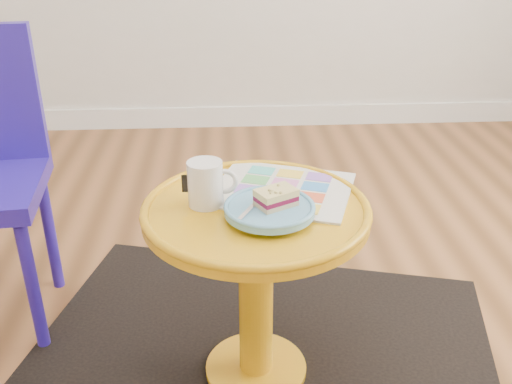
{
  "coord_description": "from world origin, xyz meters",
  "views": [
    {
      "loc": [
        -0.03,
        -1.23,
        1.13
      ],
      "look_at": [
        0.05,
        -0.04,
        0.55
      ],
      "focal_mm": 40.0,
      "sensor_mm": 36.0,
      "label": 1
    }
  ],
  "objects": [
    {
      "name": "cake_slice",
      "position": [
        0.09,
        -0.08,
        0.56
      ],
      "size": [
        0.11,
        0.09,
        0.04
      ],
      "rotation": [
        0.0,
        0.0,
        0.5
      ],
      "color": "#D3BC8C",
      "rests_on": "plate"
    },
    {
      "name": "newspaper",
      "position": [
        0.12,
        0.05,
        0.51
      ],
      "size": [
        0.41,
        0.38,
        0.01
      ],
      "primitive_type": "cube",
      "rotation": [
        0.0,
        0.0,
        -0.33
      ],
      "color": "silver",
      "rests_on": "side_table"
    },
    {
      "name": "floor",
      "position": [
        0.0,
        0.0,
        0.0
      ],
      "size": [
        4.0,
        4.0,
        0.0
      ],
      "primitive_type": "plane",
      "color": "brown",
      "rests_on": "ground"
    },
    {
      "name": "side_table",
      "position": [
        0.05,
        -0.04,
        0.37
      ],
      "size": [
        0.54,
        0.54,
        0.51
      ],
      "color": "orange",
      "rests_on": "ground"
    },
    {
      "name": "mug",
      "position": [
        -0.07,
        -0.01,
        0.57
      ],
      "size": [
        0.12,
        0.08,
        0.11
      ],
      "rotation": [
        0.0,
        0.0,
        -0.06
      ],
      "color": "white",
      "rests_on": "side_table"
    },
    {
      "name": "plate",
      "position": [
        0.07,
        -0.09,
        0.53
      ],
      "size": [
        0.21,
        0.21,
        0.02
      ],
      "color": "#61A4CD",
      "rests_on": "newspaper"
    },
    {
      "name": "rug",
      "position": [
        0.05,
        -0.04,
        0.0
      ],
      "size": [
        1.53,
        1.39,
        0.01
      ],
      "primitive_type": "cube",
      "rotation": [
        0.0,
        0.0,
        -0.25
      ],
      "color": "black",
      "rests_on": "ground"
    },
    {
      "name": "fork",
      "position": [
        0.04,
        -0.08,
        0.54
      ],
      "size": [
        0.08,
        0.13,
        0.0
      ],
      "rotation": [
        0.0,
        0.0,
        -0.48
      ],
      "color": "silver",
      "rests_on": "plate"
    }
  ]
}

